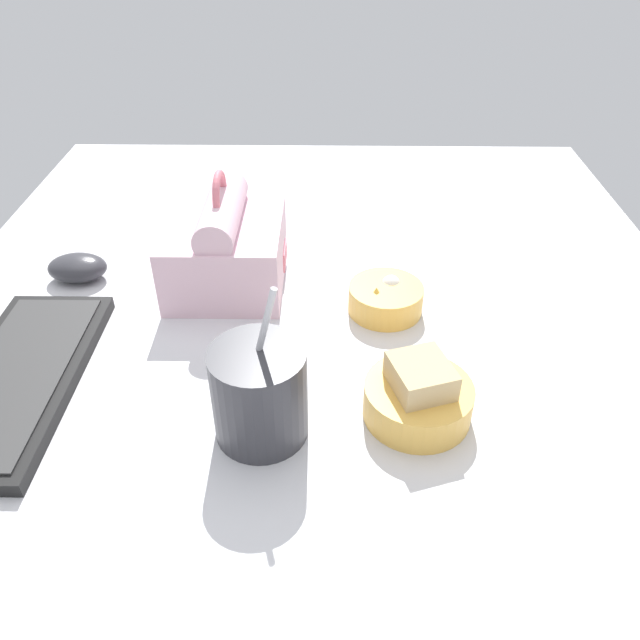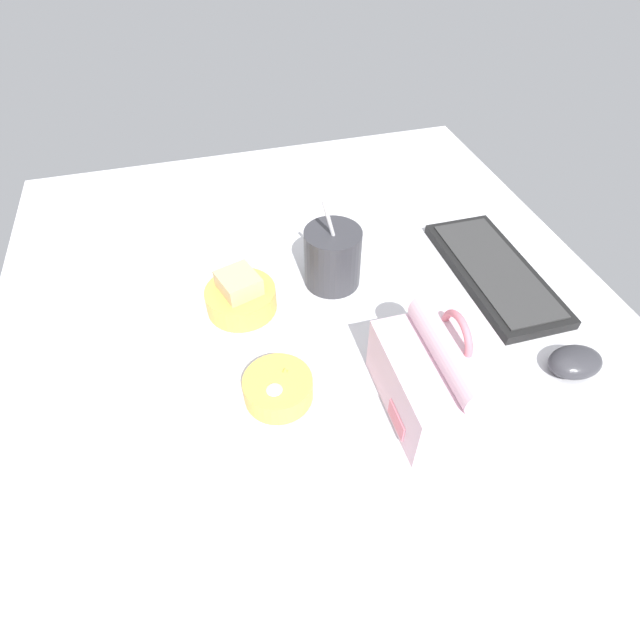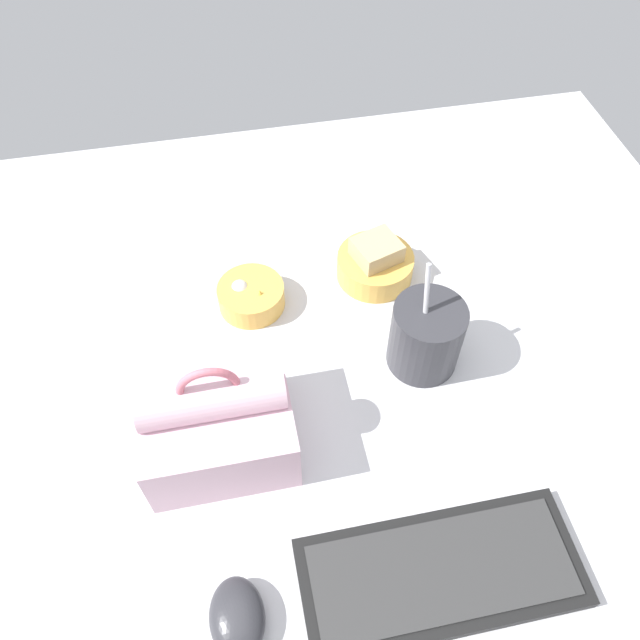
% 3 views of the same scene
% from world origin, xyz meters
% --- Properties ---
extents(desk_surface, '(1.40, 1.10, 0.02)m').
position_xyz_m(desk_surface, '(0.00, 0.00, 0.01)').
color(desk_surface, silver).
rests_on(desk_surface, ground).
extents(keyboard, '(0.33, 0.14, 0.02)m').
position_xyz_m(keyboard, '(-0.09, 0.36, 0.03)').
color(keyboard, black).
rests_on(keyboard, desk_surface).
extents(lunch_bag, '(0.19, 0.17, 0.18)m').
position_xyz_m(lunch_bag, '(0.15, 0.13, 0.08)').
color(lunch_bag, beige).
rests_on(lunch_bag, desk_surface).
extents(soup_cup, '(0.10, 0.10, 0.19)m').
position_xyz_m(soup_cup, '(-0.15, 0.06, 0.08)').
color(soup_cup, '#333338').
rests_on(soup_cup, desk_surface).
extents(bento_bowl_sandwich, '(0.12, 0.12, 0.08)m').
position_xyz_m(bento_bowl_sandwich, '(-0.13, -0.12, 0.05)').
color(bento_bowl_sandwich, '#EAB24C').
rests_on(bento_bowl_sandwich, desk_surface).
extents(bento_bowl_snacks, '(0.10, 0.10, 0.05)m').
position_xyz_m(bento_bowl_snacks, '(0.08, -0.10, 0.04)').
color(bento_bowl_snacks, '#EAB24C').
rests_on(bento_bowl_snacks, desk_surface).
extents(computer_mouse, '(0.06, 0.09, 0.04)m').
position_xyz_m(computer_mouse, '(0.15, 0.36, 0.04)').
color(computer_mouse, '#333338').
rests_on(computer_mouse, desk_surface).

